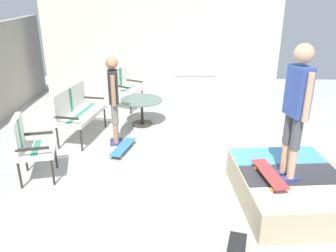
% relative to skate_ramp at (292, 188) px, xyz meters
% --- Properties ---
extents(ground_plane, '(12.00, 12.00, 0.10)m').
position_rel_skate_ramp_xyz_m(ground_plane, '(0.94, 1.66, -0.27)').
color(ground_plane, '#A8A8A3').
extents(house_facade, '(0.23, 6.00, 2.50)m').
position_rel_skate_ramp_xyz_m(house_facade, '(4.74, 2.14, 1.03)').
color(house_facade, beige).
rests_on(house_facade, ground_plane).
extents(skate_ramp, '(1.92, 2.14, 0.44)m').
position_rel_skate_ramp_xyz_m(skate_ramp, '(0.00, 0.00, 0.00)').
color(skate_ramp, tan).
rests_on(skate_ramp, ground_plane).
extents(patio_bench, '(1.32, 0.74, 1.02)m').
position_rel_skate_ramp_xyz_m(patio_bench, '(2.09, 3.63, 0.39)').
color(patio_bench, '#2D2823').
rests_on(patio_bench, ground_plane).
extents(patio_chair_near_house, '(0.79, 0.75, 1.02)m').
position_rel_skate_ramp_xyz_m(patio_chair_near_house, '(3.86, 2.98, 0.39)').
color(patio_chair_near_house, '#2D2823').
rests_on(patio_chair_near_house, ground_plane).
extents(patio_chair_by_wall, '(0.74, 0.69, 1.02)m').
position_rel_skate_ramp_xyz_m(patio_chair_by_wall, '(0.46, 3.89, 0.39)').
color(patio_chair_by_wall, '#2D2823').
rests_on(patio_chair_by_wall, ground_plane).
extents(patio_table, '(0.90, 0.90, 0.57)m').
position_rel_skate_ramp_xyz_m(patio_table, '(2.81, 2.42, 0.18)').
color(patio_table, '#2D2823').
rests_on(patio_table, ground_plane).
extents(person_watching, '(0.47, 0.29, 1.67)m').
position_rel_skate_ramp_xyz_m(person_watching, '(1.83, 2.81, 0.75)').
color(person_watching, navy).
rests_on(person_watching, ground_plane).
extents(person_skater, '(0.46, 0.31, 1.78)m').
position_rel_skate_ramp_xyz_m(person_skater, '(-0.09, 0.13, 1.27)').
color(person_skater, navy).
rests_on(person_skater, skate_ramp).
extents(skateboard_by_bench, '(0.82, 0.38, 0.10)m').
position_rel_skate_ramp_xyz_m(skateboard_by_bench, '(1.47, 2.62, -0.14)').
color(skateboard_by_bench, '#3372B2').
rests_on(skateboard_by_bench, ground_plane).
extents(skateboard_on_ramp, '(0.82, 0.35, 0.10)m').
position_rel_skate_ramp_xyz_m(skateboard_on_ramp, '(-0.16, 0.37, 0.31)').
color(skateboard_on_ramp, '#B23838').
rests_on(skateboard_on_ramp, skate_ramp).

